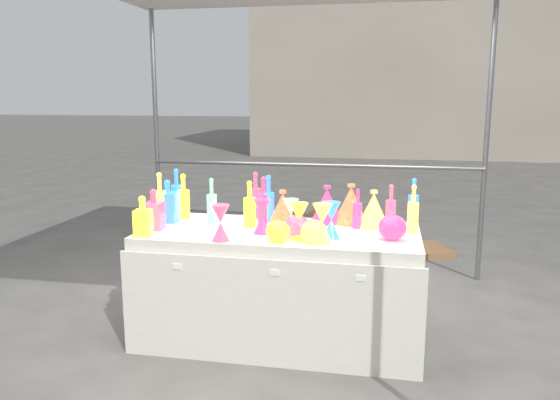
% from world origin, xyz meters
% --- Properties ---
extents(ground, '(80.00, 80.00, 0.00)m').
position_xyz_m(ground, '(0.00, 0.00, 0.00)').
color(ground, slate).
rests_on(ground, ground).
extents(display_table, '(1.84, 0.83, 0.75)m').
position_xyz_m(display_table, '(0.00, -0.01, 0.37)').
color(display_table, silver).
rests_on(display_table, ground).
extents(background_building, '(14.00, 6.00, 6.00)m').
position_xyz_m(background_building, '(4.00, 14.00, 3.00)').
color(background_building, '#B3A795').
rests_on(background_building, ground).
extents(cardboard_box_closed, '(0.58, 0.49, 0.37)m').
position_xyz_m(cardboard_box_closed, '(0.13, 2.51, 0.18)').
color(cardboard_box_closed, '#936642').
rests_on(cardboard_box_closed, ground).
extents(cardboard_box_flat, '(0.86, 0.75, 0.06)m').
position_xyz_m(cardboard_box_flat, '(0.96, 2.24, 0.03)').
color(cardboard_box_flat, '#936642').
rests_on(cardboard_box_flat, ground).
extents(bottle_0, '(0.11, 0.11, 0.32)m').
position_xyz_m(bottle_0, '(-0.74, 0.22, 0.91)').
color(bottle_0, red).
rests_on(bottle_0, display_table).
extents(bottle_1, '(0.10, 0.10, 0.34)m').
position_xyz_m(bottle_1, '(-0.85, 0.35, 0.92)').
color(bottle_1, '#1B9646').
rests_on(bottle_1, display_table).
extents(bottle_2, '(0.08, 0.08, 0.33)m').
position_xyz_m(bottle_2, '(-0.25, 0.34, 0.92)').
color(bottle_2, '#FF581A').
rests_on(bottle_2, display_table).
extents(bottle_3, '(0.09, 0.09, 0.32)m').
position_xyz_m(bottle_3, '(-0.15, 0.19, 0.91)').
color(bottle_3, '#1B3EA1').
rests_on(bottle_3, display_table).
extents(bottle_4, '(0.09, 0.09, 0.35)m').
position_xyz_m(bottle_4, '(-0.85, 0.04, 0.93)').
color(bottle_4, '#116F64').
rests_on(bottle_4, display_table).
extents(bottle_5, '(0.09, 0.09, 0.32)m').
position_xyz_m(bottle_5, '(-0.50, 0.11, 0.91)').
color(bottle_5, '#BE2684').
rests_on(bottle_5, display_table).
extents(bottle_6, '(0.10, 0.10, 0.31)m').
position_xyz_m(bottle_6, '(-0.22, 0.06, 0.91)').
color(bottle_6, red).
rests_on(bottle_6, display_table).
extents(bottle_7, '(0.10, 0.10, 0.33)m').
position_xyz_m(bottle_7, '(-0.12, 0.20, 0.92)').
color(bottle_7, '#1B9646').
rests_on(bottle_7, display_table).
extents(decanter_0, '(0.11, 0.11, 0.25)m').
position_xyz_m(decanter_0, '(-0.81, -0.31, 0.88)').
color(decanter_0, red).
rests_on(decanter_0, display_table).
extents(decanter_1, '(0.12, 0.12, 0.27)m').
position_xyz_m(decanter_1, '(-0.81, -0.14, 0.88)').
color(decanter_1, '#FF581A').
rests_on(decanter_1, display_table).
extents(decanter_2, '(0.13, 0.13, 0.30)m').
position_xyz_m(decanter_2, '(-0.81, 0.09, 0.90)').
color(decanter_2, '#1B9646').
rests_on(decanter_2, display_table).
extents(hourglass_0, '(0.13, 0.13, 0.22)m').
position_xyz_m(hourglass_0, '(-0.30, -0.34, 0.86)').
color(hourglass_0, '#FF581A').
rests_on(hourglass_0, display_table).
extents(hourglass_1, '(0.14, 0.14, 0.22)m').
position_xyz_m(hourglass_1, '(-0.10, -0.11, 0.86)').
color(hourglass_1, '#1B3EA1').
rests_on(hourglass_1, display_table).
extents(hourglass_2, '(0.14, 0.14, 0.24)m').
position_xyz_m(hourglass_2, '(0.31, -0.27, 0.87)').
color(hourglass_2, '#116F64').
rests_on(hourglass_2, display_table).
extents(hourglass_3, '(0.12, 0.12, 0.21)m').
position_xyz_m(hourglass_3, '(0.07, 0.00, 0.85)').
color(hourglass_3, '#BE2684').
rests_on(hourglass_3, display_table).
extents(hourglass_4, '(0.13, 0.13, 0.23)m').
position_xyz_m(hourglass_4, '(0.16, -0.20, 0.86)').
color(hourglass_4, red).
rests_on(hourglass_4, display_table).
extents(hourglass_5, '(0.13, 0.13, 0.23)m').
position_xyz_m(hourglass_5, '(0.35, -0.15, 0.86)').
color(hourglass_5, '#1B9646').
rests_on(hourglass_5, display_table).
extents(globe_0, '(0.18, 0.18, 0.12)m').
position_xyz_m(globe_0, '(0.05, -0.30, 0.81)').
color(globe_0, red).
rests_on(globe_0, display_table).
extents(globe_1, '(0.20, 0.20, 0.13)m').
position_xyz_m(globe_1, '(0.26, -0.28, 0.81)').
color(globe_1, '#116F64').
rests_on(globe_1, display_table).
extents(globe_2, '(0.19, 0.19, 0.13)m').
position_xyz_m(globe_2, '(0.14, -0.18, 0.81)').
color(globe_2, '#FF581A').
rests_on(globe_2, display_table).
extents(globe_3, '(0.21, 0.21, 0.14)m').
position_xyz_m(globe_3, '(0.72, -0.11, 0.82)').
color(globe_3, '#1B3EA1').
rests_on(globe_3, display_table).
extents(lampshade_0, '(0.23, 0.23, 0.24)m').
position_xyz_m(lampshade_0, '(-0.00, 0.12, 0.87)').
color(lampshade_0, gold).
rests_on(lampshade_0, display_table).
extents(lampshade_1, '(0.25, 0.25, 0.27)m').
position_xyz_m(lampshade_1, '(0.44, 0.28, 0.89)').
color(lampshade_1, gold).
rests_on(lampshade_1, display_table).
extents(lampshade_2, '(0.24, 0.24, 0.26)m').
position_xyz_m(lampshade_2, '(0.28, 0.28, 0.88)').
color(lampshade_2, '#1B3EA1').
rests_on(lampshade_2, display_table).
extents(lampshade_3, '(0.26, 0.26, 0.25)m').
position_xyz_m(lampshade_3, '(0.60, 0.19, 0.88)').
color(lampshade_3, '#116F64').
rests_on(lampshade_3, display_table).
extents(bottle_8, '(0.08, 0.08, 0.32)m').
position_xyz_m(bottle_8, '(0.86, 0.34, 0.91)').
color(bottle_8, '#1B9646').
rests_on(bottle_8, display_table).
extents(bottle_9, '(0.07, 0.07, 0.29)m').
position_xyz_m(bottle_9, '(0.71, 0.20, 0.90)').
color(bottle_9, '#FF581A').
rests_on(bottle_9, display_table).
extents(bottle_10, '(0.06, 0.06, 0.27)m').
position_xyz_m(bottle_10, '(0.49, 0.15, 0.88)').
color(bottle_10, '#1B3EA1').
rests_on(bottle_10, display_table).
extents(bottle_11, '(0.09, 0.09, 0.32)m').
position_xyz_m(bottle_11, '(0.85, 0.07, 0.91)').
color(bottle_11, '#116F64').
rests_on(bottle_11, display_table).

